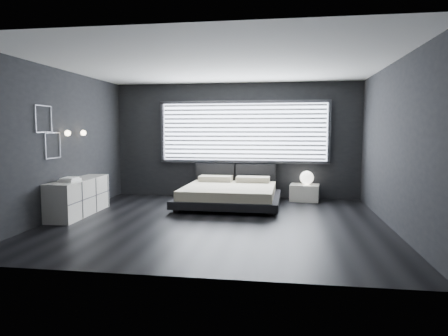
# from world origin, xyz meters

# --- Properties ---
(room) EXTENTS (6.04, 6.00, 2.80)m
(room) POSITION_xyz_m (0.00, 0.00, 1.40)
(room) COLOR black
(room) RESTS_ON ground
(window) EXTENTS (4.14, 0.09, 1.52)m
(window) POSITION_xyz_m (0.20, 2.70, 1.61)
(window) COLOR white
(window) RESTS_ON ground
(headboard) EXTENTS (1.96, 0.16, 0.52)m
(headboard) POSITION_xyz_m (0.01, 2.64, 0.57)
(headboard) COLOR black
(headboard) RESTS_ON ground
(sconce_near) EXTENTS (0.18, 0.11, 0.11)m
(sconce_near) POSITION_xyz_m (-2.88, 0.05, 1.60)
(sconce_near) COLOR silver
(sconce_near) RESTS_ON ground
(sconce_far) EXTENTS (0.18, 0.11, 0.11)m
(sconce_far) POSITION_xyz_m (-2.88, 0.65, 1.60)
(sconce_far) COLOR silver
(sconce_far) RESTS_ON ground
(wall_art_upper) EXTENTS (0.01, 0.48, 0.48)m
(wall_art_upper) POSITION_xyz_m (-2.98, -0.55, 1.85)
(wall_art_upper) COLOR #47474C
(wall_art_upper) RESTS_ON ground
(wall_art_lower) EXTENTS (0.01, 0.48, 0.48)m
(wall_art_lower) POSITION_xyz_m (-2.98, -0.30, 1.38)
(wall_art_lower) COLOR #47474C
(wall_art_lower) RESTS_ON ground
(bed) EXTENTS (2.22, 2.12, 0.57)m
(bed) POSITION_xyz_m (0.01, 1.59, 0.26)
(bed) COLOR black
(bed) RESTS_ON ground
(nightstand) EXTENTS (0.72, 0.63, 0.39)m
(nightstand) POSITION_xyz_m (1.68, 2.45, 0.19)
(nightstand) COLOR white
(nightstand) RESTS_ON ground
(orb_lamp) EXTENTS (0.32, 0.32, 0.32)m
(orb_lamp) POSITION_xyz_m (1.72, 2.47, 0.54)
(orb_lamp) COLOR white
(orb_lamp) RESTS_ON nightstand
(dresser) EXTENTS (0.55, 1.78, 0.71)m
(dresser) POSITION_xyz_m (-2.78, 0.19, 0.35)
(dresser) COLOR white
(dresser) RESTS_ON ground
(book_stack) EXTENTS (0.29, 0.37, 0.07)m
(book_stack) POSITION_xyz_m (-2.76, -0.15, 0.74)
(book_stack) COLOR white
(book_stack) RESTS_ON dresser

